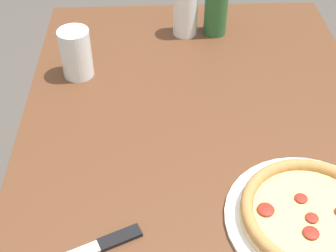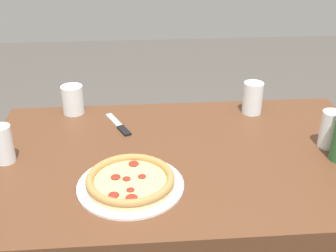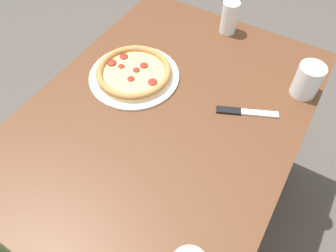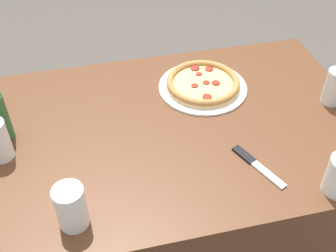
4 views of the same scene
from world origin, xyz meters
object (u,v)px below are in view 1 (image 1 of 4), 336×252
(pizza_margherita, at_px, (311,215))
(glass_lemonade, at_px, (76,56))
(knife, at_px, (94,248))
(glass_mango_juice, at_px, (185,15))

(pizza_margherita, distance_m, glass_lemonade, 0.66)
(glass_lemonade, xyz_separation_m, knife, (0.51, 0.08, -0.05))
(pizza_margherita, relative_size, knife, 1.66)
(glass_lemonade, bearing_deg, glass_mango_juice, 123.81)
(pizza_margherita, bearing_deg, glass_mango_juice, -164.67)
(glass_mango_juice, bearing_deg, pizza_margherita, 15.33)
(glass_lemonade, bearing_deg, pizza_margherita, 44.27)
(glass_mango_juice, bearing_deg, glass_lemonade, -56.19)
(pizza_margherita, height_order, glass_lemonade, glass_lemonade)
(pizza_margherita, relative_size, glass_lemonade, 2.47)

